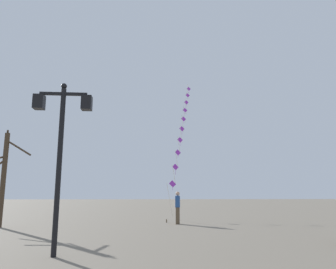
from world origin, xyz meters
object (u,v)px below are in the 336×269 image
object	(u,v)px
kite_train	(182,129)
bare_tree	(4,175)
twin_lantern_lamp_post	(61,133)
kite_flyer	(178,207)

from	to	relation	value
kite_train	bare_tree	distance (m)	15.18
twin_lantern_lamp_post	bare_tree	distance (m)	9.03
kite_train	bare_tree	world-z (taller)	kite_train
kite_train	bare_tree	size ratio (longest dim) A/B	3.24
twin_lantern_lamp_post	bare_tree	world-z (taller)	bare_tree
bare_tree	kite_flyer	bearing A→B (deg)	6.87
kite_train	kite_flyer	size ratio (longest dim) A/B	9.07
kite_train	kite_flyer	world-z (taller)	kite_train
twin_lantern_lamp_post	kite_train	bearing A→B (deg)	72.87
twin_lantern_lamp_post	kite_train	distance (m)	19.20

